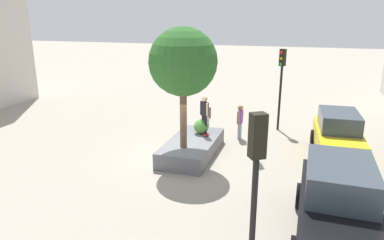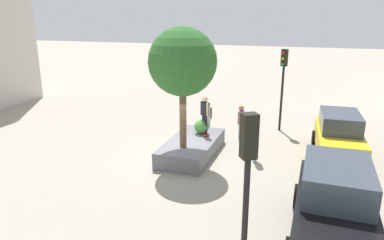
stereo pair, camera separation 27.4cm
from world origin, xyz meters
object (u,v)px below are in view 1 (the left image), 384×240
pedestrian_crossing (256,139)px  taxi_cab (338,134)px  plaza_tree (183,62)px  traffic_light_median (281,75)px  planter_ledge (192,147)px  passerby_with_bag (240,120)px  traffic_light_corner (255,180)px  skateboard (204,133)px  skateboarder (204,112)px  bystander_watching (207,115)px  sedan_parked (338,202)px

pedestrian_crossing → taxi_cab: bearing=116.2°
plaza_tree → pedestrian_crossing: bearing=110.6°
plaza_tree → traffic_light_median: bearing=149.3°
planter_ledge → passerby_with_bag: 3.20m
traffic_light_corner → pedestrian_crossing: size_ratio=2.47×
skateboard → pedestrian_crossing: (0.75, 2.41, 0.23)m
planter_ledge → skateboarder: (-0.90, 0.29, 1.40)m
skateboard → traffic_light_corner: bearing=21.5°
skateboard → skateboarder: bearing=0.0°
planter_ledge → taxi_cab: (-1.76, 5.97, 0.64)m
plaza_tree → skateboard: bearing=168.3°
passerby_with_bag → plaza_tree: bearing=-25.1°
traffic_light_median → pedestrian_crossing: 5.04m
skateboarder → bystander_watching: (-2.33, -0.52, -0.81)m
taxi_cab → skateboard: bearing=-81.4°
skateboard → passerby_with_bag: passerby_with_bag is taller
planter_ledge → bystander_watching: bearing=-176.0°
skateboarder → traffic_light_median: traffic_light_median is taller
skateboard → sedan_parked: bearing=43.5°
planter_ledge → skateboard: size_ratio=5.17×
planter_ledge → taxi_cab: size_ratio=0.96×
planter_ledge → traffic_light_median: bearing=145.4°
sedan_parked → traffic_light_corner: (2.98, -1.87, 1.77)m
taxi_cab → planter_ledge: bearing=-73.6°
skateboarder → pedestrian_crossing: 2.64m
skateboarder → sedan_parked: 7.58m
taxi_cab → traffic_light_corner: traffic_light_corner is taller
skateboard → taxi_cab: taxi_cab is taller
taxi_cab → sedan_parked: sedan_parked is taller
skateboarder → bystander_watching: skateboarder is taller
skateboarder → traffic_light_median: size_ratio=0.40×
taxi_cab → sedan_parked: bearing=-4.3°
taxi_cab → passerby_with_bag: taxi_cab is taller
traffic_light_median → pedestrian_crossing: size_ratio=2.52×
skateboarder → sedan_parked: (5.47, 5.20, -0.66)m
skateboard → plaza_tree: bearing=-11.7°
skateboarder → taxi_cab: bearing=98.6°
plaza_tree → passerby_with_bag: 5.06m
plaza_tree → bystander_watching: bearing=-177.9°
traffic_light_median → traffic_light_corner: bearing=1.6°
skateboard → skateboarder: 1.00m
skateboarder → traffic_light_corner: (8.45, 3.33, 1.12)m
plaza_tree → traffic_light_corner: (6.65, 3.70, -1.27)m
sedan_parked → bystander_watching: bearing=-143.7°
skateboard → bystander_watching: bearing=-167.4°
planter_ledge → bystander_watching: bystander_watching is taller
skateboarder → skateboard: bearing=180.0°
skateboarder → bystander_watching: bearing=-167.4°
traffic_light_median → bystander_watching: size_ratio=2.62×
passerby_with_bag → bystander_watching: (-0.53, -1.83, -0.05)m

